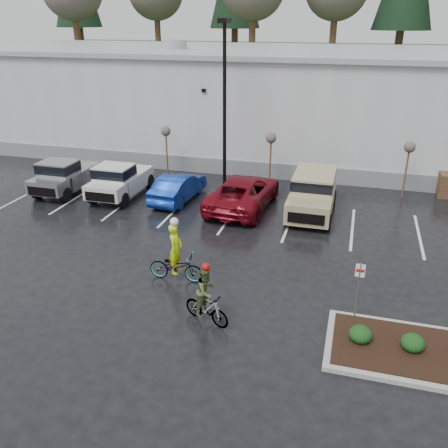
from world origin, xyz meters
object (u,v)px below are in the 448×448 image
(sapling_mid, at_px, (271,141))
(cyclist_hivis, at_px, (176,261))
(pickup_silver, at_px, (69,174))
(car_blue, at_px, (178,187))
(car_red, at_px, (243,192))
(cyclist_olive, at_px, (206,301))
(fire_lane_sign, at_px, (358,286))
(sapling_west, at_px, (166,134))
(sapling_east, at_px, (409,150))
(suv_tan, at_px, (312,195))
(pickup_white, at_px, (123,178))
(lamppost, at_px, (225,89))

(sapling_mid, xyz_separation_m, cyclist_hivis, (-1.34, -11.81, -1.94))
(pickup_silver, xyz_separation_m, car_blue, (6.70, 0.17, -0.23))
(car_red, bearing_deg, car_blue, 1.87)
(cyclist_olive, bearing_deg, cyclist_hivis, 61.03)
(pickup_silver, relative_size, car_blue, 1.15)
(sapling_mid, relative_size, fire_lane_sign, 1.45)
(sapling_west, height_order, fire_lane_sign, sapling_west)
(pickup_silver, distance_m, cyclist_olive, 15.59)
(sapling_west, distance_m, car_red, 7.18)
(sapling_mid, bearing_deg, cyclist_hivis, -96.47)
(pickup_silver, bearing_deg, cyclist_hivis, -39.42)
(sapling_east, height_order, fire_lane_sign, sapling_east)
(car_red, height_order, cyclist_olive, cyclist_olive)
(pickup_silver, relative_size, suv_tan, 1.02)
(pickup_silver, height_order, cyclist_hivis, cyclist_hivis)
(sapling_mid, relative_size, cyclist_hivis, 1.24)
(cyclist_hivis, xyz_separation_m, cyclist_olive, (1.95, -2.31, 0.02))
(car_blue, bearing_deg, sapling_mid, -136.64)
(pickup_silver, distance_m, cyclist_hivis, 12.60)
(car_blue, distance_m, suv_tan, 7.26)
(sapling_west, bearing_deg, pickup_silver, -140.22)
(car_blue, bearing_deg, car_red, -178.29)
(fire_lane_sign, distance_m, car_blue, 13.34)
(sapling_mid, bearing_deg, car_red, -100.37)
(sapling_mid, distance_m, fire_lane_sign, 13.92)
(pickup_silver, distance_m, car_red, 10.39)
(fire_lane_sign, relative_size, cyclist_olive, 1.00)
(sapling_east, bearing_deg, car_blue, -162.94)
(suv_tan, bearing_deg, cyclist_olive, -102.28)
(cyclist_hivis, bearing_deg, car_blue, 19.32)
(cyclist_hivis, bearing_deg, sapling_west, 22.54)
(sapling_east, height_order, pickup_white, sapling_east)
(pickup_white, height_order, cyclist_hivis, cyclist_hivis)
(sapling_east, distance_m, pickup_silver, 19.04)
(suv_tan, bearing_deg, sapling_mid, 128.01)
(sapling_west, xyz_separation_m, sapling_mid, (6.50, 0.00, 0.00))
(lamppost, height_order, pickup_silver, lamppost)
(sapling_mid, height_order, cyclist_hivis, sapling_mid)
(suv_tan, bearing_deg, car_red, -178.81)
(fire_lane_sign, xyz_separation_m, cyclist_hivis, (-6.64, 0.99, -0.62))
(suv_tan, bearing_deg, fire_lane_sign, -75.14)
(sapling_west, bearing_deg, sapling_east, 0.00)
(sapling_west, height_order, suv_tan, sapling_west)
(lamppost, relative_size, car_blue, 2.04)
(lamppost, distance_m, suv_tan, 7.61)
(lamppost, xyz_separation_m, sapling_mid, (2.50, 1.00, -2.96))
(suv_tan, distance_m, cyclist_olive, 10.68)
(car_red, bearing_deg, fire_lane_sign, 127.25)
(lamppost, height_order, sapling_west, lamppost)
(car_blue, height_order, suv_tan, suv_tan)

